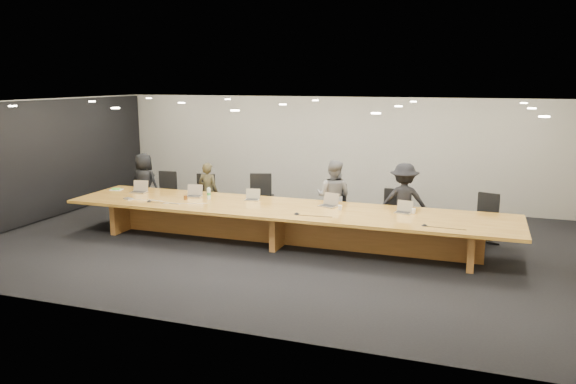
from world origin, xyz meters
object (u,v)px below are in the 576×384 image
(conference_table, at_px, (283,218))
(av_box, at_px, (128,199))
(person_d, at_px, (404,201))
(amber_mug, at_px, (185,198))
(chair_mid_right, at_px, (332,208))
(chair_right, at_px, (391,213))
(laptop_e, at_px, (403,207))
(chair_far_right, at_px, (484,219))
(chair_far_left, at_px, (165,194))
(person_c, at_px, (333,196))
(laptop_c, at_px, (252,195))
(mic_right, at_px, (424,225))
(laptop_d, at_px, (328,200))
(water_bottle, at_px, (209,194))
(laptop_b, at_px, (194,191))
(chair_left, at_px, (203,197))
(laptop_a, at_px, (138,187))
(person_b, at_px, (208,191))
(mic_left, at_px, (149,201))
(paper_cup_near, at_px, (340,208))
(chair_mid_left, at_px, (260,200))

(conference_table, bearing_deg, av_box, -173.40)
(person_d, bearing_deg, amber_mug, 4.52)
(chair_mid_right, distance_m, chair_right, 1.27)
(laptop_e, height_order, amber_mug, laptop_e)
(chair_far_right, distance_m, av_box, 7.34)
(chair_far_left, height_order, person_c, person_c)
(laptop_c, distance_m, amber_mug, 1.41)
(person_d, bearing_deg, person_c, -10.77)
(laptop_e, height_order, av_box, laptop_e)
(mic_right, bearing_deg, amber_mug, 174.01)
(laptop_d, xyz_separation_m, water_bottle, (-2.56, -0.16, -0.02))
(laptop_b, xyz_separation_m, mic_right, (4.96, -0.85, -0.12))
(conference_table, bearing_deg, person_c, 58.55)
(mic_right, bearing_deg, chair_left, 160.47)
(laptop_c, distance_m, mic_right, 3.76)
(laptop_a, height_order, laptop_d, laptop_d)
(conference_table, height_order, amber_mug, amber_mug)
(chair_right, bearing_deg, person_b, -175.53)
(chair_left, bearing_deg, conference_table, -35.45)
(person_c, height_order, laptop_c, person_c)
(mic_left, bearing_deg, mic_right, -1.22)
(chair_mid_right, distance_m, person_d, 1.54)
(laptop_a, bearing_deg, paper_cup_near, -10.21)
(av_box, bearing_deg, chair_mid_right, 38.68)
(chair_far_right, bearing_deg, chair_mid_right, -158.86)
(conference_table, relative_size, chair_mid_right, 8.45)
(person_d, bearing_deg, water_bottle, 3.45)
(chair_right, xyz_separation_m, laptop_c, (-2.79, -0.82, 0.36))
(laptop_b, xyz_separation_m, amber_mug, (-0.02, -0.33, -0.08))
(laptop_c, bearing_deg, chair_mid_left, 89.08)
(chair_mid_right, bearing_deg, amber_mug, -140.73)
(chair_far_right, bearing_deg, person_c, -159.03)
(chair_right, xyz_separation_m, laptop_d, (-1.13, -0.88, 0.38))
(chair_right, height_order, mic_right, chair_right)
(chair_mid_right, height_order, laptop_a, chair_mid_right)
(person_c, bearing_deg, amber_mug, 26.54)
(laptop_c, bearing_deg, person_d, 3.37)
(chair_far_right, bearing_deg, chair_mid_left, -160.52)
(mic_left, bearing_deg, chair_far_right, 14.96)
(chair_far_right, xyz_separation_m, laptop_d, (-2.96, -1.00, 0.37))
(laptop_d, height_order, paper_cup_near, laptop_d)
(av_box, bearing_deg, conference_table, 24.17)
(chair_right, relative_size, person_c, 0.64)
(person_b, bearing_deg, av_box, 61.00)
(water_bottle, xyz_separation_m, amber_mug, (-0.45, -0.20, -0.08))
(laptop_d, bearing_deg, person_b, -178.03)
(chair_mid_right, relative_size, laptop_d, 3.07)
(laptop_d, xyz_separation_m, mic_left, (-3.63, -0.77, -0.12))
(laptop_b, bearing_deg, chair_far_right, -3.37)
(laptop_e, xyz_separation_m, amber_mug, (-4.50, -0.30, -0.07))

